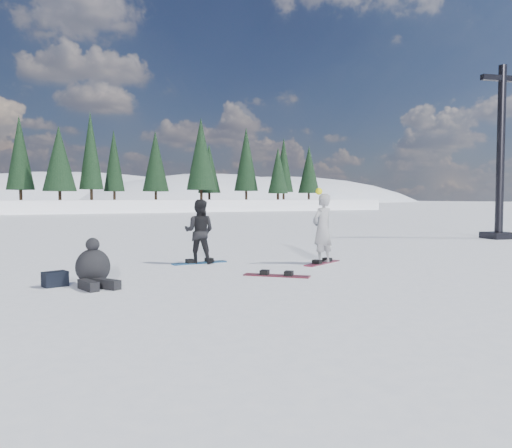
# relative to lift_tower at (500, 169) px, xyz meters

# --- Properties ---
(ground) EXTENTS (420.00, 420.00, 0.00)m
(ground) POSITION_rel_lift_tower_xyz_m (-13.23, -3.77, -3.02)
(ground) COLOR white
(ground) RESTS_ON ground
(lift_tower) EXTENTS (2.04, 1.34, 7.41)m
(lift_tower) POSITION_rel_lift_tower_xyz_m (0.00, 0.00, 0.00)
(lift_tower) COLOR black
(lift_tower) RESTS_ON ground
(snowboarder_woman) EXTENTS (0.78, 0.63, 2.03)m
(snowboarder_woman) POSITION_rel_lift_tower_xyz_m (-11.53, -3.33, -2.07)
(snowboarder_woman) COLOR #9B9BA0
(snowboarder_woman) RESTS_ON ground
(snowboarder_man) EXTENTS (1.06, 1.01, 1.72)m
(snowboarder_man) POSITION_rel_lift_tower_xyz_m (-14.45, -1.77, -2.15)
(snowboarder_man) COLOR black
(snowboarder_man) RESTS_ON ground
(seated_rider) EXTENTS (0.85, 1.24, 0.96)m
(seated_rider) POSITION_rel_lift_tower_xyz_m (-17.56, -4.02, -2.65)
(seated_rider) COLOR black
(seated_rider) RESTS_ON ground
(gear_bag) EXTENTS (0.51, 0.41, 0.30)m
(gear_bag) POSITION_rel_lift_tower_xyz_m (-18.26, -3.76, -2.87)
(gear_bag) COLOR black
(gear_bag) RESTS_ON ground
(snowboard_woman) EXTENTS (1.47, 0.92, 0.03)m
(snowboard_woman) POSITION_rel_lift_tower_xyz_m (-11.53, -3.33, -3.00)
(snowboard_woman) COLOR maroon
(snowboard_woman) RESTS_ON ground
(snowboard_man) EXTENTS (1.50, 0.31, 0.03)m
(snowboard_man) POSITION_rel_lift_tower_xyz_m (-14.45, -1.77, -3.00)
(snowboard_man) COLOR #1C5F9F
(snowboard_man) RESTS_ON ground
(snowboard_loose_b) EXTENTS (1.29, 1.23, 0.03)m
(snowboard_loose_b) POSITION_rel_lift_tower_xyz_m (-13.69, -4.66, -3.00)
(snowboard_loose_b) COLOR maroon
(snowboard_loose_b) RESTS_ON ground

